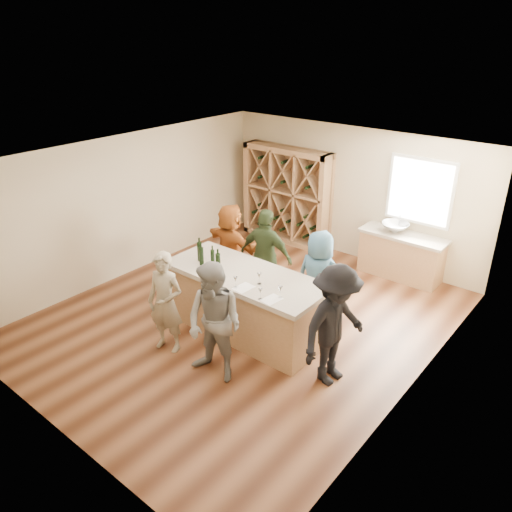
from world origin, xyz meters
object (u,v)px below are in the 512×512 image
Objects in this scene: wine_rack at (287,195)px; tasting_counter_base at (245,305)px; wine_bottle_b at (201,256)px; person_server at (335,326)px; sink at (395,227)px; person_far_left at (231,246)px; person_near_left at (166,303)px; person_far_right at (319,278)px; wine_bottle_a at (200,252)px; wine_bottle_d at (218,263)px; wine_bottle_c at (213,258)px; person_far_mid at (266,256)px; person_near_right at (215,323)px.

tasting_counter_base is at bearing -63.46° from wine_rack.
wine_bottle_b is at bearing -74.79° from wine_rack.
wine_bottle_b is 0.17× the size of person_server.
sink is 0.33× the size of person_far_left.
wine_bottle_b is at bearing 82.13° from person_near_left.
wine_rack is at bearing 51.45° from person_server.
person_near_left is 0.99× the size of person_far_right.
wine_bottle_d is (0.53, -0.12, -0.01)m from wine_bottle_a.
person_far_right is at bearing 48.59° from person_server.
wine_bottle_a is at bearing -179.04° from wine_bottle_c.
sink is at bearing -96.70° from person_far_right.
wine_bottle_a is at bearing 88.69° from person_near_left.
person_far_mid is at bearing 91.52° from wine_bottle_d.
wine_bottle_d is at bearing -69.47° from wine_rack.
sink is at bearing 20.88° from person_server.
person_far_left is at bearing -10.64° from person_far_mid.
wine_bottle_a is 1.34m from person_far_left.
wine_bottle_a is at bearing 167.42° from wine_bottle_d.
person_far_right reaches higher than wine_bottle_a.
wine_bottle_c is (0.16, 0.10, -0.02)m from wine_bottle_b.
wine_rack is at bearing 88.40° from person_near_left.
person_near_left is at bearing 113.80° from person_far_left.
tasting_counter_base is (-0.92, -3.49, -0.51)m from sink.
sink is at bearing 63.42° from wine_bottle_a.
sink is 3.26m from person_far_left.
person_near_left is 0.91× the size of person_near_right.
person_near_right is at bearing -17.01° from person_near_left.
wine_bottle_d is at bearing -3.72° from wine_bottle_b.
tasting_counter_base is 1.33m from person_near_left.
person_near_left is at bearing -82.54° from wine_bottle_b.
person_server is at bearing 0.85° from wine_bottle_b.
person_far_left is at bearing 139.61° from tasting_counter_base.
wine_rack reaches higher than wine_bottle_c.
person_far_right is (1.12, -0.01, -0.06)m from person_far_mid.
person_far_left is (-0.92, 1.32, -0.41)m from wine_bottle_d.
person_far_right is at bearing 40.76° from wine_bottle_c.
person_far_mid reaches higher than person_far_right.
wine_bottle_c is (1.18, -3.67, 0.11)m from wine_rack.
person_far_left is at bearing 108.15° from wine_bottle_a.
person_near_left reaches higher than sink.
wine_bottle_c is 0.16× the size of person_near_left.
wine_bottle_d is at bearing 126.36° from person_near_right.
tasting_counter_base is 0.94m from wine_bottle_c.
wine_bottle_b is 1.14× the size of wine_bottle_c.
person_server reaches higher than person_far_mid.
person_far_right is 2.01m from person_far_left.
person_far_left reaches higher than person_far_right.
person_far_left is at bearing 112.09° from wine_bottle_b.
wine_bottle_c is (-0.60, -0.11, 0.71)m from tasting_counter_base.
wine_bottle_a is 0.20× the size of person_far_right.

